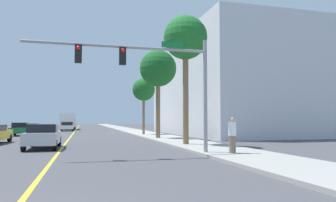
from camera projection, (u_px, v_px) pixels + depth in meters
name	position (u px, v px, depth m)	size (l,w,h in m)	color
ground	(74.00, 132.00, 44.60)	(192.00, 192.00, 0.00)	#47474C
sidewalk_left	(6.00, 133.00, 42.36)	(3.68, 168.00, 0.15)	#9E9B93
sidewalk_right	(135.00, 131.00, 46.84)	(3.68, 168.00, 0.15)	#9E9B93
lane_marking_center	(74.00, 132.00, 44.60)	(0.16, 144.00, 0.01)	yellow
building_right_near	(228.00, 87.00, 40.57)	(13.85, 25.59, 11.84)	silver
traffic_signal_mast	(153.00, 69.00, 15.46)	(8.82, 0.36, 5.69)	gray
palm_near	(185.00, 40.00, 21.66)	(2.99, 2.99, 8.74)	brown
palm_mid	(158.00, 69.00, 29.04)	(3.36, 3.36, 8.02)	brown
palm_far	(144.00, 90.00, 36.46)	(2.61, 2.61, 6.42)	brown
car_white	(67.00, 126.00, 50.45)	(1.97, 4.16, 1.45)	white
car_black	(32.00, 128.00, 41.89)	(1.91, 3.86, 1.29)	black
car_green	(20.00, 129.00, 35.35)	(1.81, 3.91, 1.47)	#196638
car_silver	(43.00, 136.00, 19.45)	(1.89, 4.40, 1.50)	#BCBCC1
delivery_truck	(68.00, 121.00, 58.56)	(2.52, 8.83, 2.89)	silver
pedestrian	(232.00, 135.00, 15.39)	(0.38, 0.38, 1.74)	#726651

